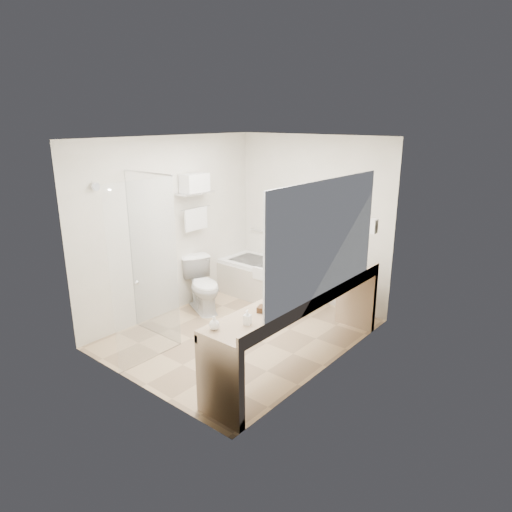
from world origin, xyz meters
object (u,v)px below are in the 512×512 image
Objects in this scene: bathtub at (270,281)px; amenity_basket at (267,310)px; water_bottle_left at (316,275)px; vanity_counter at (301,313)px; toilet at (203,286)px.

amenity_basket is (1.51, -1.99, 0.60)m from bathtub.
water_bottle_left is (1.43, -0.95, 0.67)m from bathtub.
amenity_basket is (-0.02, -0.60, 0.24)m from vanity_counter.
toilet is 4.43× the size of amenity_basket.
bathtub is 2.56m from amenity_basket.
toilet is (-1.97, 0.38, -0.26)m from vanity_counter.
amenity_basket is at bearing -52.85° from bathtub.
vanity_counter is at bearing -42.35° from bathtub.
bathtub is 1.11m from toilet.
toilet is (-0.45, -1.00, 0.10)m from bathtub.
vanity_counter reaches higher than bathtub.
water_bottle_left reaches higher than vanity_counter.
bathtub is 2.07× the size of toilet.
bathtub is 0.59× the size of vanity_counter.
vanity_counter is (1.52, -1.39, 0.36)m from bathtub.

